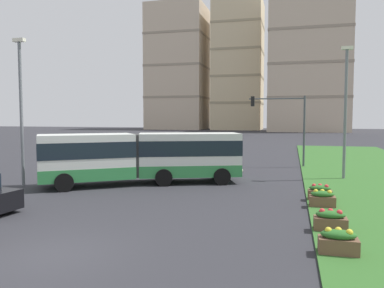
{
  "coord_description": "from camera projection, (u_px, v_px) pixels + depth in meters",
  "views": [
    {
      "loc": [
        6.61,
        -9.43,
        3.98
      ],
      "look_at": [
        0.23,
        14.95,
        2.2
      ],
      "focal_mm": 35.75,
      "sensor_mm": 36.0,
      "label": 1
    }
  ],
  "objects": [
    {
      "name": "car_grey_wagon",
      "position": [
        154.0,
        151.0,
        36.36
      ],
      "size": [
        4.5,
        2.23,
        1.58
      ],
      "color": "slate",
      "rests_on": "ground"
    },
    {
      "name": "flower_planter_1",
      "position": [
        330.0,
        220.0,
        13.19
      ],
      "size": [
        1.1,
        0.56,
        0.74
      ],
      "color": "brown",
      "rests_on": "grass_median"
    },
    {
      "name": "ground_plane",
      "position": [
        54.0,
        255.0,
        11.04
      ],
      "size": [
        260.0,
        260.0,
        0.0
      ],
      "primitive_type": "plane",
      "color": "#2D2D33"
    },
    {
      "name": "flower_planter_3",
      "position": [
        320.0,
        192.0,
        18.11
      ],
      "size": [
        1.1,
        0.56,
        0.74
      ],
      "color": "brown",
      "rests_on": "grass_median"
    },
    {
      "name": "streetlight_left",
      "position": [
        21.0,
        105.0,
        21.96
      ],
      "size": [
        0.7,
        0.28,
        8.45
      ],
      "color": "slate",
      "rests_on": "ground"
    },
    {
      "name": "traffic_light_far_right",
      "position": [
        285.0,
        117.0,
        30.47
      ],
      "size": [
        4.44,
        0.28,
        5.65
      ],
      "color": "#474C51",
      "rests_on": "ground"
    },
    {
      "name": "apartment_tower_west",
      "position": [
        179.0,
        69.0,
        126.71
      ],
      "size": [
        18.4,
        18.57,
        39.83
      ],
      "color": "#C6B299",
      "rests_on": "ground"
    },
    {
      "name": "flower_planter_2",
      "position": [
        322.0,
        198.0,
        16.72
      ],
      "size": [
        1.1,
        0.56,
        0.74
      ],
      "color": "brown",
      "rests_on": "grass_median"
    },
    {
      "name": "articulated_bus",
      "position": [
        143.0,
        156.0,
        22.66
      ],
      "size": [
        11.47,
        7.69,
        3.0
      ],
      "color": "silver",
      "rests_on": "ground"
    },
    {
      "name": "streetlight_median",
      "position": [
        345.0,
        107.0,
        24.03
      ],
      "size": [
        0.7,
        0.28,
        8.39
      ],
      "color": "slate",
      "rests_on": "ground"
    },
    {
      "name": "flower_planter_0",
      "position": [
        338.0,
        241.0,
        10.94
      ],
      "size": [
        1.1,
        0.56,
        0.74
      ],
      "color": "brown",
      "rests_on": "grass_median"
    },
    {
      "name": "apartment_tower_westcentre",
      "position": [
        238.0,
        66.0,
        121.48
      ],
      "size": [
        15.22,
        15.99,
        40.3
      ],
      "color": "beige",
      "rests_on": "ground"
    },
    {
      "name": "apartment_tower_centre",
      "position": [
        308.0,
        67.0,
        104.86
      ],
      "size": [
        21.37,
        15.36,
        35.37
      ],
      "color": "#C6B299",
      "rests_on": "ground"
    }
  ]
}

